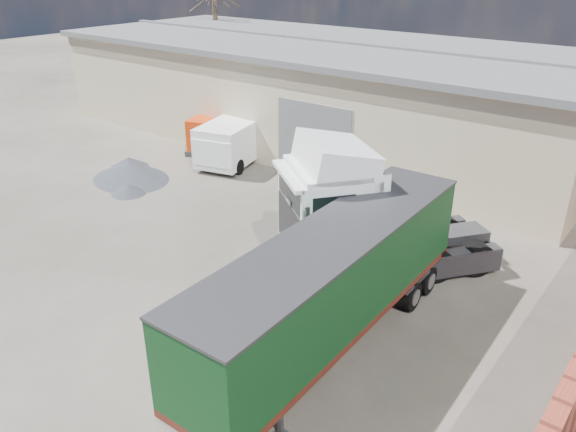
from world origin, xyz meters
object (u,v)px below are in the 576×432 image
Objects in this scene: tractor_unit at (354,219)px; panel_van at (236,140)px; box_trailer at (335,278)px; orange_skip at (218,139)px.

panel_van is (-10.60, 5.80, -0.89)m from tractor_unit.
tractor_unit is 0.69× the size of box_trailer.
panel_van is (-12.21, 9.29, -0.98)m from box_trailer.
tractor_unit is at bearing 113.13° from box_trailer.
orange_skip is at bearing 156.90° from panel_van.
box_trailer is 15.37m from panel_van.
box_trailer reaches higher than orange_skip.
tractor_unit is 2.07× the size of orange_skip.
panel_van is at bearing -172.04° from tractor_unit.
box_trailer is 1.84× the size of panel_van.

